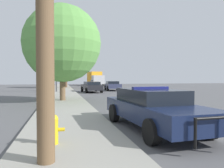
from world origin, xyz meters
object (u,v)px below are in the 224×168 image
object	(u,v)px
box_truck	(95,78)
tree_sidewalk_near	(62,44)
traffic_light	(69,60)
car_background_oncoming	(113,85)
tree_sidewalk_far	(66,62)
car_background_midblock	(92,86)
fire_hydrant	(53,128)
police_car	(153,107)
car_background_distant	(95,83)

from	to	relation	value
box_truck	tree_sidewalk_near	world-z (taller)	tree_sidewalk_near
traffic_light	car_background_oncoming	distance (m)	7.35
car_background_oncoming	box_truck	distance (m)	19.67
car_background_oncoming	box_truck	world-z (taller)	box_truck
tree_sidewalk_far	car_background_midblock	bearing A→B (deg)	-76.83
fire_hydrant	police_car	bearing A→B (deg)	23.73
police_car	box_truck	size ratio (longest dim) A/B	0.68
car_background_midblock	fire_hydrant	bearing A→B (deg)	-105.27
police_car	car_background_distant	xyz separation A→B (m)	(4.15, 40.16, -0.03)
car_background_midblock	traffic_light	bearing A→B (deg)	167.50
police_car	fire_hydrant	bearing A→B (deg)	19.88
traffic_light	car_background_distant	distance (m)	21.44
traffic_light	box_truck	distance (m)	23.39
fire_hydrant	car_background_distant	world-z (taller)	car_background_distant
box_truck	tree_sidewalk_far	world-z (taller)	tree_sidewalk_far
police_car	box_truck	xyz separation A→B (m)	(4.58, 42.21, 0.93)
car_background_midblock	tree_sidewalk_near	xyz separation A→B (m)	(-3.56, -10.13, 3.57)
traffic_light	car_background_distant	world-z (taller)	traffic_light
car_background_oncoming	tree_sidewalk_near	xyz separation A→B (m)	(-6.96, -13.17, 3.57)
fire_hydrant	tree_sidewalk_far	world-z (taller)	tree_sidewalk_far
car_background_midblock	tree_sidewalk_far	bearing A→B (deg)	98.42
car_background_distant	box_truck	bearing A→B (deg)	76.10
car_background_oncoming	box_truck	bearing A→B (deg)	-87.55
police_car	tree_sidewalk_near	world-z (taller)	tree_sidewalk_near
traffic_light	box_truck	bearing A→B (deg)	73.35
tree_sidewalk_near	car_background_midblock	bearing A→B (deg)	70.62
box_truck	police_car	bearing A→B (deg)	80.55
police_car	traffic_light	bearing A→B (deg)	-87.85
traffic_light	car_background_oncoming	xyz separation A→B (m)	(6.07, 2.67, -3.16)
car_background_distant	tree_sidewalk_far	distance (m)	11.48
car_background_midblock	car_background_distant	bearing A→B (deg)	75.43
tree_sidewalk_near	tree_sidewalk_far	bearing A→B (deg)	87.96
traffic_light	car_background_midblock	bearing A→B (deg)	-7.75
police_car	traffic_light	world-z (taller)	traffic_light
police_car	fire_hydrant	distance (m)	3.64
fire_hydrant	box_truck	size ratio (longest dim) A/B	0.09
box_truck	fire_hydrant	bearing A→B (deg)	76.48
police_car	car_background_distant	distance (m)	40.37
car_background_midblock	car_background_distant	xyz separation A→B (m)	(3.57, 20.63, 0.01)
police_car	box_truck	world-z (taller)	box_truck
tree_sidewalk_far	tree_sidewalk_near	xyz separation A→B (m)	(-0.78, -22.01, -0.29)
traffic_light	tree_sidewalk_near	size ratio (longest dim) A/B	0.76
car_background_midblock	box_truck	distance (m)	23.04
tree_sidewalk_near	traffic_light	bearing A→B (deg)	85.12
traffic_light	tree_sidewalk_far	xyz separation A→B (m)	(-0.11, 11.52, 0.70)
traffic_light	car_background_midblock	size ratio (longest dim) A/B	1.16
tree_sidewalk_far	fire_hydrant	bearing A→B (deg)	-91.95
fire_hydrant	box_truck	distance (m)	44.39
police_car	fire_hydrant	size ratio (longest dim) A/B	7.34
car_background_oncoming	car_background_distant	bearing A→B (deg)	-86.36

